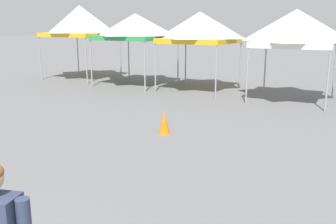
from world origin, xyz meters
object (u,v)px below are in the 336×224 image
at_px(canopy_tent_behind_left, 135,27).
at_px(canopy_tent_far_left, 296,28).
at_px(canopy_tent_behind_center, 80,21).
at_px(traffic_cone_lot_center, 164,122).
at_px(canopy_tent_left_of_center, 200,27).

relative_size(canopy_tent_behind_left, canopy_tent_far_left, 0.98).
bearing_deg(canopy_tent_behind_center, traffic_cone_lot_center, -41.26).
bearing_deg(canopy_tent_behind_left, canopy_tent_behind_center, 169.39).
bearing_deg(canopy_tent_far_left, canopy_tent_left_of_center, 169.06).
xyz_separation_m(canopy_tent_left_of_center, traffic_cone_lot_center, (1.67, -6.76, -2.36)).
bearing_deg(canopy_tent_far_left, canopy_tent_behind_left, 173.27).
bearing_deg(canopy_tent_left_of_center, traffic_cone_lot_center, -76.10).
bearing_deg(canopy_tent_far_left, traffic_cone_lot_center, -111.14).
bearing_deg(canopy_tent_behind_center, canopy_tent_behind_left, -10.61).
bearing_deg(canopy_tent_left_of_center, canopy_tent_behind_left, 178.61).
relative_size(canopy_tent_behind_left, traffic_cone_lot_center, 5.48).
height_order(canopy_tent_left_of_center, traffic_cone_lot_center, canopy_tent_left_of_center).
height_order(canopy_tent_left_of_center, canopy_tent_far_left, canopy_tent_far_left).
xyz_separation_m(canopy_tent_behind_center, traffic_cone_lot_center, (8.59, -7.54, -2.65)).
distance_m(canopy_tent_left_of_center, traffic_cone_lot_center, 7.36).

